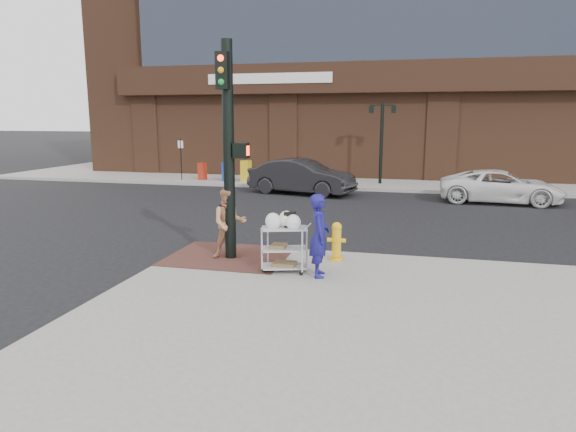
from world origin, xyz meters
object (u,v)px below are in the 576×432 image
(sedan_dark, at_px, (302,177))
(utility_cart, at_px, (285,245))
(woman_blue, at_px, (319,235))
(lamp_post, at_px, (382,134))
(minivan_white, at_px, (501,187))
(pedestrian_tan, at_px, (229,223))
(traffic_signal_pole, at_px, (229,145))
(fire_hydrant, at_px, (337,241))

(sedan_dark, xyz_separation_m, utility_cart, (2.33, -12.38, -0.05))
(woman_blue, bearing_deg, lamp_post, -11.55)
(minivan_white, xyz_separation_m, utility_cart, (-6.14, -11.92, 0.08))
(lamp_post, xyz_separation_m, pedestrian_tan, (-2.52, -15.21, -1.63))
(minivan_white, bearing_deg, sedan_dark, 91.39)
(woman_blue, height_order, minivan_white, woman_blue)
(traffic_signal_pole, height_order, minivan_white, traffic_signal_pole)
(utility_cart, bearing_deg, minivan_white, 62.74)
(woman_blue, distance_m, sedan_dark, 12.92)
(lamp_post, height_order, sedan_dark, lamp_post)
(pedestrian_tan, height_order, sedan_dark, pedestrian_tan)
(lamp_post, relative_size, sedan_dark, 0.82)
(pedestrian_tan, distance_m, utility_cart, 1.73)
(pedestrian_tan, bearing_deg, traffic_signal_pole, -45.85)
(minivan_white, bearing_deg, pedestrian_tan, 150.00)
(traffic_signal_pole, height_order, woman_blue, traffic_signal_pole)
(minivan_white, bearing_deg, woman_blue, 160.62)
(traffic_signal_pole, height_order, fire_hydrant, traffic_signal_pole)
(woman_blue, height_order, pedestrian_tan, woman_blue)
(pedestrian_tan, xyz_separation_m, sedan_dark, (-0.79, 11.63, -0.19))
(lamp_post, distance_m, utility_cart, 16.10)
(pedestrian_tan, relative_size, sedan_dark, 0.35)
(pedestrian_tan, bearing_deg, utility_cart, -50.16)
(lamp_post, bearing_deg, minivan_white, -38.14)
(pedestrian_tan, distance_m, sedan_dark, 11.65)
(traffic_signal_pole, relative_size, pedestrian_tan, 2.98)
(sedan_dark, bearing_deg, lamp_post, -29.38)
(woman_blue, relative_size, fire_hydrant, 1.92)
(woman_blue, relative_size, sedan_dark, 0.36)
(utility_cart, bearing_deg, woman_blue, -10.83)
(woman_blue, height_order, sedan_dark, woman_blue)
(traffic_signal_pole, distance_m, minivan_white, 13.71)
(utility_cart, bearing_deg, fire_hydrant, 49.99)
(sedan_dark, bearing_deg, traffic_signal_pole, -162.56)
(traffic_signal_pole, bearing_deg, utility_cart, -26.30)
(lamp_post, distance_m, fire_hydrant, 14.96)
(traffic_signal_pole, bearing_deg, woman_blue, -21.28)
(traffic_signal_pole, relative_size, minivan_white, 1.04)
(pedestrian_tan, bearing_deg, minivan_white, 31.47)
(fire_hydrant, bearing_deg, pedestrian_tan, -171.16)
(minivan_white, bearing_deg, traffic_signal_pole, 150.21)
(fire_hydrant, bearing_deg, utility_cart, -130.01)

